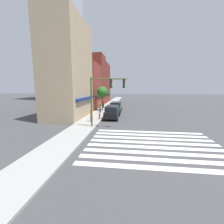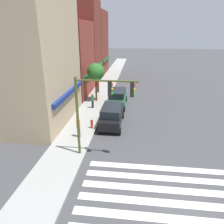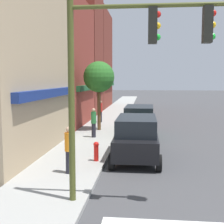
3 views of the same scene
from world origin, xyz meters
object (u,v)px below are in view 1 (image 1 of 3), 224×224
object	(u,v)px
pedestrian_green_top	(100,108)
suv_black	(112,112)
suv_green	(116,107)
pedestrian_orange_vest	(91,115)
traffic_signal	(105,92)
street_tree	(102,92)
fire_hydrant	(100,116)
pedestrian_red_jacket	(104,104)

from	to	relation	value
pedestrian_green_top	suv_black	bearing A→B (deg)	-92.86
suv_green	pedestrian_orange_vest	bearing A→B (deg)	165.49
traffic_signal	street_tree	distance (m)	12.90
pedestrian_green_top	suv_green	bearing A→B (deg)	-5.45
fire_hydrant	street_tree	xyz separation A→B (m)	(8.23, 1.10, 3.17)
traffic_signal	suv_black	bearing A→B (deg)	-1.56
suv_black	pedestrian_red_jacket	xyz separation A→B (m)	(10.92, 3.27, 0.04)
pedestrian_green_top	pedestrian_orange_vest	size ratio (longest dim) A/B	1.00
suv_green	fire_hydrant	size ratio (longest dim) A/B	5.61
fire_hydrant	suv_black	bearing A→B (deg)	-55.34
pedestrian_orange_vest	street_tree	size ratio (longest dim) A/B	0.37
fire_hydrant	street_tree	bearing A→B (deg)	7.61
traffic_signal	pedestrian_green_top	distance (m)	10.62
suv_black	street_tree	distance (m)	8.07
pedestrian_red_jacket	suv_black	bearing A→B (deg)	24.62
street_tree	traffic_signal	bearing A→B (deg)	-168.15
pedestrian_orange_vest	street_tree	bearing A→B (deg)	105.35
pedestrian_red_jacket	pedestrian_green_top	xyz separation A→B (m)	(-6.66, -0.55, 0.00)
suv_black	fire_hydrant	world-z (taller)	suv_black
traffic_signal	pedestrian_orange_vest	world-z (taller)	traffic_signal
pedestrian_red_jacket	street_tree	world-z (taller)	street_tree
pedestrian_red_jacket	pedestrian_orange_vest	distance (m)	13.98
suv_green	street_tree	world-z (taller)	street_tree
suv_green	street_tree	bearing A→B (deg)	67.09
suv_black	pedestrian_red_jacket	distance (m)	11.40
pedestrian_red_jacket	pedestrian_orange_vest	size ratio (longest dim) A/B	1.00
traffic_signal	street_tree	size ratio (longest dim) A/B	1.23
traffic_signal	pedestrian_orange_vest	distance (m)	4.63
suv_green	pedestrian_orange_vest	world-z (taller)	suv_green
fire_hydrant	street_tree	world-z (taller)	street_tree
suv_black	fire_hydrant	bearing A→B (deg)	124.44
pedestrian_green_top	fire_hydrant	bearing A→B (deg)	-114.79
pedestrian_orange_vest	fire_hydrant	size ratio (longest dim) A/B	2.10
traffic_signal	pedestrian_red_jacket	size ratio (longest dim) A/B	3.29
traffic_signal	fire_hydrant	bearing A→B (deg)	19.44
suv_black	street_tree	size ratio (longest dim) A/B	0.99
pedestrian_green_top	street_tree	world-z (taller)	street_tree
suv_black	traffic_signal	bearing A→B (deg)	178.22
traffic_signal	pedestrian_green_top	bearing A→B (deg)	14.64
traffic_signal	pedestrian_red_jacket	xyz separation A→B (m)	(16.49, 3.12, -3.13)
suv_green	pedestrian_orange_vest	xyz separation A→B (m)	(-8.86, 2.43, 0.04)
pedestrian_green_top	street_tree	bearing A→B (deg)	56.32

